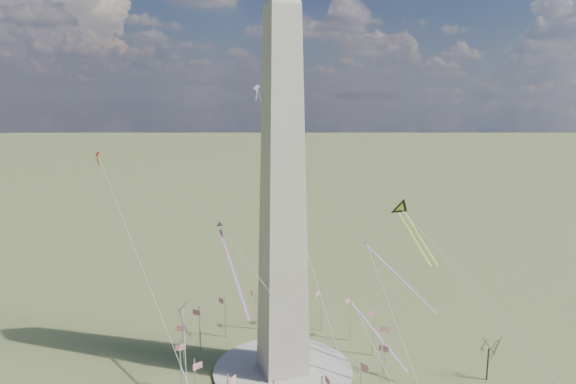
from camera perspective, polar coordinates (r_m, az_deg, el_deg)
name	(u,v)px	position (r m, az deg, el deg)	size (l,w,h in m)	color
ground	(283,371)	(141.20, -0.57, -19.31)	(2000.00, 2000.00, 0.00)	#485128
plaza	(283,370)	(141.00, -0.57, -19.17)	(36.00, 36.00, 0.80)	#A2A094
washington_monument	(283,190)	(124.41, -0.61, 0.20)	(15.56, 15.56, 100.00)	#B7A899
flagpole_ring	(283,346)	(137.71, -0.58, -16.69)	(54.40, 54.40, 13.00)	silver
tree_near	(489,346)	(142.48, 21.44, -15.65)	(7.32, 7.32, 12.82)	#453A2A
kite_delta_black	(403,212)	(145.62, 12.63, -2.14)	(6.62, 17.79, 14.78)	black
kite_diamond_purple	(183,310)	(130.77, -11.55, -12.74)	(3.01, 3.65, 10.70)	#371663
kite_streamer_left	(389,266)	(130.38, 11.21, -8.12)	(10.66, 18.82, 14.15)	#FF3528
kite_streamer_mid	(228,255)	(121.67, -6.64, -6.96)	(2.76, 23.87, 16.38)	#FF3528
kite_streamer_right	(370,324)	(141.13, 9.08, -14.30)	(8.27, 19.25, 13.83)	#FF3528
kite_small_red	(97,155)	(152.68, -20.42, 3.86)	(1.23, 1.50, 3.97)	red
kite_small_white	(257,89)	(161.19, -3.50, 11.37)	(1.88, 1.63, 4.85)	white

